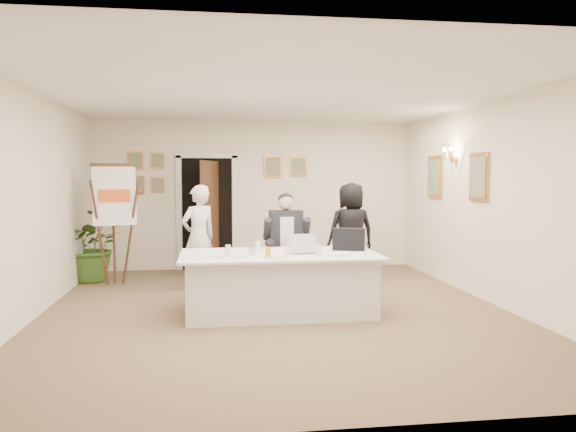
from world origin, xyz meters
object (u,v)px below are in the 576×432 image
(flip_chart, at_px, (115,231))
(paper_stack, at_px, (338,254))
(laptop, at_px, (301,242))
(laptop_bag, at_px, (349,239))
(standing_woman, at_px, (351,232))
(seated_man, at_px, (286,244))
(steel_jug, at_px, (252,251))
(conference_table, at_px, (279,283))
(standing_man, at_px, (199,237))
(potted_palm, at_px, (93,245))
(oj_glass, at_px, (268,252))

(flip_chart, relative_size, paper_stack, 6.75)
(laptop, bearing_deg, laptop_bag, 10.38)
(standing_woman, distance_m, laptop, 2.45)
(seated_man, distance_m, laptop, 1.04)
(seated_man, bearing_deg, steel_jug, -119.80)
(standing_woman, distance_m, paper_stack, 2.55)
(conference_table, xyz_separation_m, standing_man, (-1.05, 1.74, 0.42))
(conference_table, bearing_deg, steel_jug, -160.12)
(conference_table, xyz_separation_m, potted_palm, (-2.82, 2.64, 0.22))
(seated_man, height_order, standing_man, standing_man)
(standing_woman, bearing_deg, oj_glass, 49.83)
(flip_chart, height_order, potted_palm, flip_chart)
(steel_jug, bearing_deg, seated_man, 63.09)
(standing_woman, height_order, laptop_bag, standing_woman)
(steel_jug, bearing_deg, potted_palm, 131.60)
(conference_table, relative_size, laptop_bag, 5.92)
(paper_stack, distance_m, oj_glass, 0.89)
(paper_stack, distance_m, steel_jug, 1.08)
(potted_palm, distance_m, oj_glass, 4.00)
(potted_palm, relative_size, oj_glass, 9.37)
(flip_chart, height_order, oj_glass, flip_chart)
(paper_stack, bearing_deg, standing_man, 130.89)
(standing_woman, bearing_deg, potted_palm, -13.07)
(seated_man, distance_m, standing_woman, 1.67)
(laptop, relative_size, paper_stack, 1.26)
(standing_woman, height_order, paper_stack, standing_woman)
(seated_man, distance_m, flip_chart, 2.87)
(potted_palm, bearing_deg, steel_jug, -48.40)
(flip_chart, distance_m, laptop_bag, 3.91)
(conference_table, bearing_deg, laptop, 2.15)
(paper_stack, xyz_separation_m, oj_glass, (-0.89, -0.07, 0.05))
(laptop_bag, bearing_deg, standing_man, 158.70)
(laptop, relative_size, steel_jug, 3.26)
(steel_jug, bearing_deg, laptop_bag, 12.48)
(potted_palm, bearing_deg, seated_man, -27.73)
(oj_glass, bearing_deg, standing_woman, 56.28)
(standing_man, height_order, standing_woman, standing_woman)
(conference_table, height_order, laptop, laptop)
(seated_man, relative_size, paper_stack, 5.38)
(seated_man, distance_m, steel_jug, 1.31)
(standing_man, xyz_separation_m, steel_jug, (0.69, -1.88, 0.02))
(flip_chart, relative_size, laptop_bag, 4.54)
(laptop, relative_size, laptop_bag, 0.85)
(seated_man, height_order, steel_jug, seated_man)
(flip_chart, bearing_deg, steel_jug, -48.78)
(conference_table, relative_size, standing_woman, 1.51)
(flip_chart, bearing_deg, seated_man, -23.66)
(standing_man, distance_m, paper_stack, 2.68)
(seated_man, relative_size, laptop, 4.27)
(standing_man, bearing_deg, laptop, 94.64)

